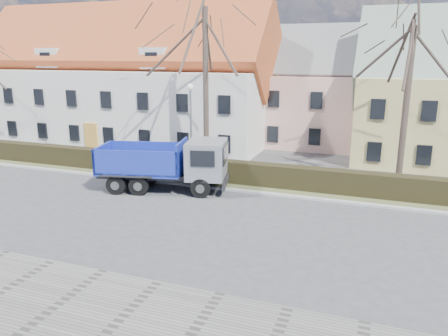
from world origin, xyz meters
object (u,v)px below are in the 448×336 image
at_px(dump_truck, 159,164).
at_px(cart_frame, 131,173).
at_px(streetlight, 191,130).
at_px(parked_car_a, 188,150).

bearing_deg(dump_truck, cart_frame, 139.89).
relative_size(streetlight, cart_frame, 8.24).
relative_size(streetlight, parked_car_a, 1.38).
xyz_separation_m(streetlight, parked_car_a, (-1.85, 3.52, -2.20)).
bearing_deg(parked_car_a, dump_truck, 167.18).
height_order(dump_truck, cart_frame, dump_truck).
distance_m(cart_frame, parked_car_a, 5.88).
height_order(dump_truck, streetlight, streetlight).
distance_m(dump_truck, cart_frame, 3.36).
bearing_deg(parked_car_a, streetlight, -176.68).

